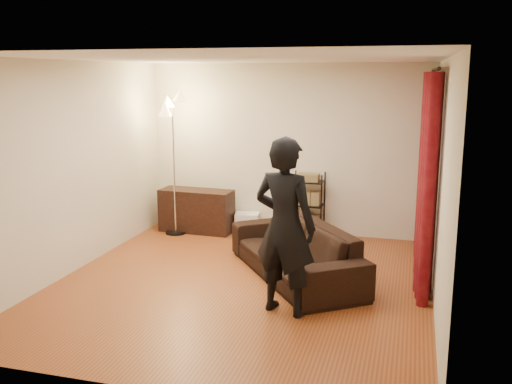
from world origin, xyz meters
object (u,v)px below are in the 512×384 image
(sofa, at_px, (295,250))
(media_cabinet, at_px, (197,211))
(storage_boxes, at_px, (247,222))
(wire_shelf, at_px, (308,205))
(floor_lamp, at_px, (174,166))
(person, at_px, (285,226))

(sofa, bearing_deg, media_cabinet, -166.14)
(media_cabinet, bearing_deg, storage_boxes, 17.12)
(storage_boxes, height_order, wire_shelf, wire_shelf)
(floor_lamp, bearing_deg, media_cabinet, 37.23)
(media_cabinet, relative_size, wire_shelf, 1.15)
(sofa, xyz_separation_m, media_cabinet, (-1.98, 1.65, 0.00))
(person, height_order, storage_boxes, person)
(media_cabinet, relative_size, storage_boxes, 3.15)
(sofa, height_order, floor_lamp, floor_lamp)
(storage_boxes, bearing_deg, media_cabinet, -165.84)
(media_cabinet, height_order, floor_lamp, floor_lamp)
(sofa, height_order, wire_shelf, wire_shelf)
(storage_boxes, xyz_separation_m, floor_lamp, (-1.08, -0.42, 0.95))
(wire_shelf, height_order, floor_lamp, floor_lamp)
(person, distance_m, floor_lamp, 3.49)
(sofa, xyz_separation_m, floor_lamp, (-2.26, 1.44, 0.77))
(sofa, bearing_deg, wire_shelf, 149.17)
(sofa, xyz_separation_m, wire_shelf, (-0.17, 1.82, 0.17))
(storage_boxes, bearing_deg, wire_shelf, -1.99)
(sofa, distance_m, wire_shelf, 1.84)
(sofa, distance_m, floor_lamp, 2.79)
(person, bearing_deg, floor_lamp, -32.06)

